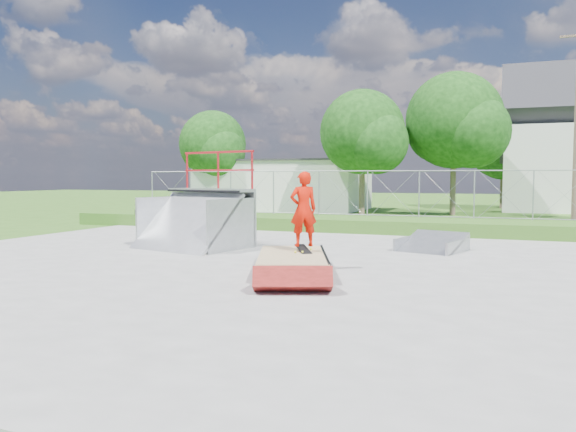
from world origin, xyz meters
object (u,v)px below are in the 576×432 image
object	(u,v)px
flat_bank_ramp	(431,243)
quarter_pipe	(192,200)
skater	(303,212)
grind_box	(292,264)

from	to	relation	value
flat_bank_ramp	quarter_pipe	bearing A→B (deg)	-147.85
quarter_pipe	skater	distance (m)	4.88
quarter_pipe	skater	world-z (taller)	quarter_pipe
flat_bank_ramp	skater	world-z (taller)	skater
skater	quarter_pipe	bearing A→B (deg)	-63.64
quarter_pipe	grind_box	bearing A→B (deg)	-21.18
grind_box	quarter_pipe	bearing A→B (deg)	124.36
flat_bank_ramp	skater	bearing A→B (deg)	-101.08
quarter_pipe	flat_bank_ramp	distance (m)	6.79
grind_box	quarter_pipe	size ratio (longest dim) A/B	1.13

